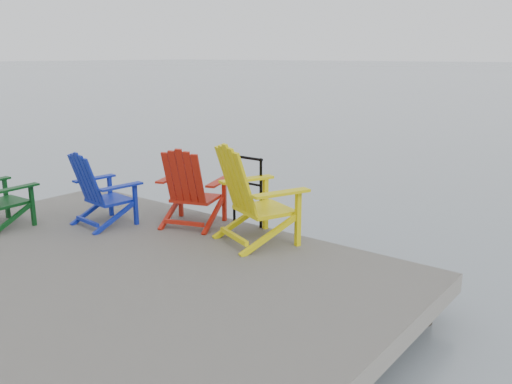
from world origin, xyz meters
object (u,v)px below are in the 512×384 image
Objects in this scene: handrail at (247,184)px; chair_blue at (100,189)px; chair_yellow at (253,194)px; chair_red at (191,187)px.

chair_blue is (-1.47, -1.17, -0.06)m from handrail.
handrail is 0.78× the size of chair_yellow.
chair_blue is at bearing -138.39° from chair_yellow.
handrail is at bearing 157.07° from chair_yellow.
chair_red is (-0.54, -0.48, -0.03)m from handrail.
chair_blue reaches higher than handrail.
chair_blue is at bearing -162.37° from chair_red.
handrail is 0.72m from chair_red.
chair_yellow is at bearing -19.80° from chair_red.
chair_yellow is at bearing -45.37° from handrail.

